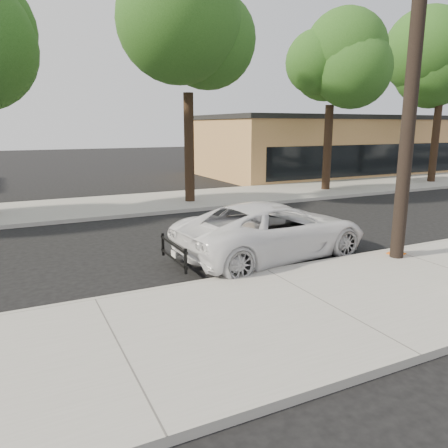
{
  "coord_description": "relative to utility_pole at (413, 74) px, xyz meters",
  "views": [
    {
      "loc": [
        -5.28,
        -10.53,
        3.51
      ],
      "look_at": [
        -0.39,
        -0.59,
        1.0
      ],
      "focal_mm": 35.0,
      "sensor_mm": 36.0,
      "label": 1
    }
  ],
  "objects": [
    {
      "name": "utility_pole",
      "position": [
        0.0,
        0.0,
        0.0
      ],
      "size": [
        1.4,
        0.34,
        9.0
      ],
      "color": "black",
      "rests_on": "near_sidewalk"
    },
    {
      "name": "ground",
      "position": [
        -3.6,
        2.7,
        -4.7
      ],
      "size": [
        120.0,
        120.0,
        0.0
      ],
      "primitive_type": "plane",
      "color": "black",
      "rests_on": "ground"
    },
    {
      "name": "police_cruiser",
      "position": [
        -2.64,
        1.85,
        -3.94
      ],
      "size": [
        5.68,
        3.09,
        1.51
      ],
      "primitive_type": "imported",
      "rotation": [
        0.0,
        0.0,
        1.68
      ],
      "color": "white",
      "rests_on": "ground"
    },
    {
      "name": "traffic_cone",
      "position": [
        0.21,
        0.2,
        -4.19
      ],
      "size": [
        0.48,
        0.48,
        0.75
      ],
      "rotation": [
        0.0,
        0.0,
        0.3
      ],
      "color": "orange",
      "rests_on": "near_sidewalk"
    },
    {
      "name": "tree_e",
      "position": [
        14.61,
        10.44,
        2.0
      ],
      "size": [
        4.8,
        4.65,
        9.25
      ],
      "color": "black",
      "rests_on": "far_sidewalk"
    },
    {
      "name": "building_main",
      "position": [
        12.4,
        18.7,
        -2.7
      ],
      "size": [
        18.0,
        10.0,
        4.0
      ],
      "primitive_type": "cube",
      "color": "#B17C49",
      "rests_on": "ground"
    },
    {
      "name": "far_sidewalk",
      "position": [
        -3.6,
        11.2,
        -4.62
      ],
      "size": [
        90.0,
        5.0,
        0.15
      ],
      "primitive_type": "cube",
      "color": "gray",
      "rests_on": "ground"
    },
    {
      "name": "tree_c",
      "position": [
        -1.38,
        10.34,
        2.21
      ],
      "size": [
        4.96,
        4.8,
        9.55
      ],
      "color": "black",
      "rests_on": "far_sidewalk"
    },
    {
      "name": "tree_d",
      "position": [
        6.6,
        10.65,
        1.67
      ],
      "size": [
        4.5,
        4.35,
        8.75
      ],
      "color": "black",
      "rests_on": "far_sidewalk"
    },
    {
      "name": "near_sidewalk",
      "position": [
        -3.6,
        -1.6,
        -4.62
      ],
      "size": [
        90.0,
        4.4,
        0.15
      ],
      "primitive_type": "cube",
      "color": "gray",
      "rests_on": "ground"
    },
    {
      "name": "curb_near",
      "position": [
        -3.6,
        0.6,
        -4.62
      ],
      "size": [
        90.0,
        0.12,
        0.16
      ],
      "primitive_type": "cube",
      "color": "#9E9B93",
      "rests_on": "ground"
    }
  ]
}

